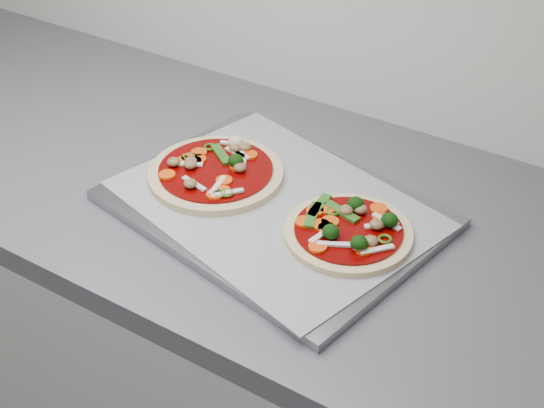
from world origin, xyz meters
The scene contains 5 objects.
countertop centered at (0.00, 1.30, 0.88)m, with size 3.60×0.60×0.04m, color #57585F.
baking_tray centered at (-0.33, 1.27, 0.91)m, with size 0.46×0.34×0.01m, color gray.
parchment centered at (-0.33, 1.27, 0.92)m, with size 0.44×0.32×0.00m, color gray.
pizza_left centered at (-0.44, 1.28, 0.93)m, with size 0.22×0.22×0.04m.
pizza_right centered at (-0.20, 1.26, 0.93)m, with size 0.20×0.20×0.03m.
Camera 1 is at (0.14, 0.52, 1.57)m, focal length 50.00 mm.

